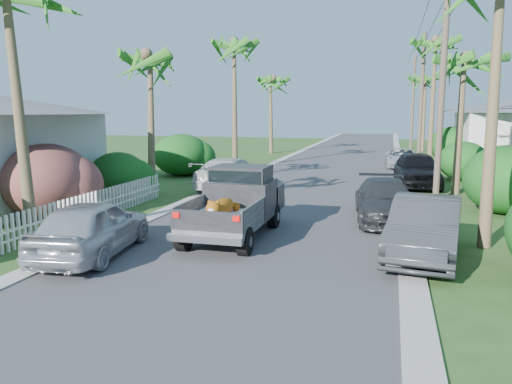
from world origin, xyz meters
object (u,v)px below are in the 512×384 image
(pickup_truck, at_px, (239,201))
(palm_r_d, at_px, (426,77))
(utility_pole_c, at_px, (421,98))
(utility_pole_d, at_px, (413,102))
(parked_car_rf, at_px, (417,169))
(utility_pole_b, at_px, (442,88))
(parked_car_rn, at_px, (425,228))
(parked_car_lf, at_px, (231,174))
(palm_l_c, at_px, (234,43))
(palm_r_b, at_px, (464,58))
(palm_r_c, at_px, (436,41))
(palm_l_d, at_px, (271,79))
(parked_car_rm, at_px, (385,201))
(parked_car_rd, at_px, (402,158))
(parked_car_ln, at_px, (92,228))
(palm_l_b, at_px, (149,55))

(pickup_truck, xyz_separation_m, palm_r_d, (7.18, 34.48, 5.73))
(utility_pole_c, relative_size, utility_pole_d, 1.00)
(parked_car_rf, bearing_deg, utility_pole_b, -85.75)
(parked_car_rn, distance_m, parked_car_lf, 12.49)
(palm_l_c, distance_m, palm_r_b, 14.55)
(palm_r_c, bearing_deg, palm_l_d, 147.79)
(parked_car_rm, distance_m, utility_pole_c, 19.91)
(palm_l_c, bearing_deg, utility_pole_c, 27.35)
(parked_car_rn, xyz_separation_m, parked_car_rf, (0.36, 12.69, 0.09))
(palm_r_b, relative_size, palm_r_c, 0.77)
(parked_car_rd, bearing_deg, palm_r_c, 14.91)
(parked_car_rn, xyz_separation_m, parked_car_ln, (-8.24, -2.09, -0.02))
(palm_r_b, height_order, utility_pole_b, utility_pole_b)
(palm_r_b, bearing_deg, utility_pole_d, 92.05)
(palm_l_d, bearing_deg, palm_l_b, -90.78)
(palm_l_b, bearing_deg, palm_l_d, 89.22)
(palm_l_d, height_order, palm_r_c, palm_r_c)
(palm_r_d, height_order, utility_pole_d, utility_pole_d)
(parked_car_rn, height_order, parked_car_rd, parked_car_rn)
(parked_car_rd, height_order, parked_car_lf, parked_car_lf)
(parked_car_lf, xyz_separation_m, palm_l_d, (-2.90, 20.28, 5.69))
(parked_car_rn, distance_m, parked_car_rf, 12.70)
(parked_car_ln, xyz_separation_m, parked_car_lf, (-0.00, 11.47, 0.01))
(parked_car_ln, relative_size, palm_r_c, 0.46)
(palm_l_d, xyz_separation_m, palm_r_d, (13.00, 6.00, 0.29))
(palm_r_d, bearing_deg, pickup_truck, -101.76)
(parked_car_rf, relative_size, palm_l_d, 0.65)
(palm_l_c, xyz_separation_m, palm_r_d, (12.50, 18.00, -1.18))
(parked_car_rd, height_order, palm_l_d, palm_l_d)
(parked_car_ln, bearing_deg, palm_l_b, -79.32)
(palm_l_c, bearing_deg, parked_car_rm, -54.42)
(parked_car_rf, height_order, palm_r_b, palm_r_b)
(parked_car_rf, xyz_separation_m, parked_car_ln, (-8.60, -14.78, -0.11))
(utility_pole_c, bearing_deg, parked_car_ln, -109.66)
(parked_car_rf, bearing_deg, palm_r_d, 82.05)
(parked_car_ln, relative_size, utility_pole_c, 0.49)
(palm_l_c, xyz_separation_m, palm_l_d, (-0.50, 12.00, -1.47))
(parked_car_lf, distance_m, palm_r_c, 17.35)
(utility_pole_c, xyz_separation_m, utility_pole_d, (0.00, 15.00, 0.00))
(parked_car_ln, height_order, palm_l_d, palm_l_d)
(utility_pole_b, relative_size, utility_pole_d, 1.00)
(parked_car_rf, xyz_separation_m, palm_l_c, (-11.00, 4.97, 7.06))
(palm_l_d, relative_size, utility_pole_c, 0.86)
(palm_l_b, distance_m, utility_pole_c, 20.30)
(parked_car_rf, relative_size, palm_r_d, 0.63)
(palm_r_c, distance_m, utility_pole_b, 13.48)
(utility_pole_b, bearing_deg, parked_car_ln, -130.57)
(palm_l_d, bearing_deg, palm_r_c, -32.21)
(parked_car_rd, xyz_separation_m, utility_pole_c, (1.14, 2.57, 3.97))
(parked_car_rd, bearing_deg, palm_l_d, 138.77)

